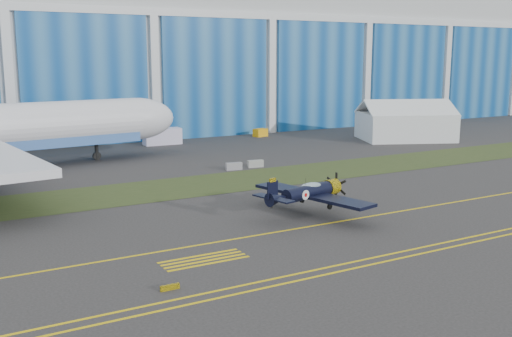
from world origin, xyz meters
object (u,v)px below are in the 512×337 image
tug (260,133)px  tent (405,119)px  warbird (308,192)px  shipping_container (162,136)px

tug → tent: bearing=-53.3°
warbird → shipping_container: warbird is taller
tug → shipping_container: bearing=167.5°
warbird → tug: (22.78, 47.43, -1.45)m
warbird → shipping_container: 47.11m
tent → shipping_container: tent is taller
shipping_container → warbird: bearing=-92.9°
shipping_container → tug: 18.15m
warbird → tug: size_ratio=6.03×
tent → tug: bearing=163.9°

